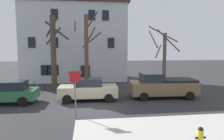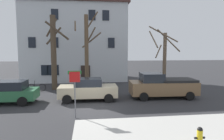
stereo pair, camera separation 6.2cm
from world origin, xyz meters
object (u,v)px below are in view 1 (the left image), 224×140
at_px(car_green_wagon, 4,92).
at_px(street_sign_pole, 75,85).
at_px(tree_bare_near, 54,51).
at_px(tree_bare_mid, 87,50).
at_px(pickup_truck_brown, 162,86).
at_px(car_beige_sedan, 88,89).
at_px(building_main, 76,35).
at_px(bicycle_leaning, 37,87).
at_px(fire_hydrant, 200,137).
at_px(tree_bare_far, 164,57).

height_order(car_green_wagon, street_sign_pole, street_sign_pole).
height_order(tree_bare_near, street_sign_pole, tree_bare_near).
height_order(tree_bare_mid, pickup_truck_brown, tree_bare_mid).
height_order(car_green_wagon, car_beige_sedan, car_beige_sedan).
height_order(building_main, bicycle_leaning, building_main).
relative_size(tree_bare_near, tree_bare_mid, 0.95).
distance_m(fire_hydrant, bicycle_leaning, 15.45).
relative_size(tree_bare_mid, car_green_wagon, 1.64).
distance_m(building_main, tree_bare_far, 12.25).
xyz_separation_m(car_beige_sedan, pickup_truck_brown, (6.09, 0.18, 0.12)).
bearing_deg(bicycle_leaning, tree_bare_near, 20.06).
height_order(tree_bare_far, bicycle_leaning, tree_bare_far).
distance_m(building_main, car_beige_sedan, 12.80).
distance_m(street_sign_pole, bicycle_leaning, 9.21).
xyz_separation_m(building_main, tree_bare_near, (-1.80, -6.96, -2.01)).
bearing_deg(tree_bare_mid, pickup_truck_brown, -34.42).
bearing_deg(fire_hydrant, tree_bare_far, 74.29).
height_order(car_green_wagon, pickup_truck_brown, pickup_truck_brown).
distance_m(tree_bare_near, car_green_wagon, 6.37).
relative_size(building_main, car_green_wagon, 2.82).
bearing_deg(tree_bare_near, tree_bare_mid, -5.59).
xyz_separation_m(tree_bare_far, fire_hydrant, (-3.49, -12.41, -2.69)).
bearing_deg(fire_hydrant, building_main, 106.12).
bearing_deg(street_sign_pole, building_main, 92.73).
xyz_separation_m(tree_bare_near, bicycle_leaning, (-1.59, -0.58, -3.49)).
bearing_deg(building_main, car_beige_sedan, -82.69).
xyz_separation_m(pickup_truck_brown, fire_hydrant, (-1.82, -8.47, -0.44)).
relative_size(car_green_wagon, street_sign_pole, 1.72).
bearing_deg(car_beige_sedan, street_sign_pole, -100.85).
distance_m(fire_hydrant, street_sign_pole, 6.79).
distance_m(tree_bare_mid, street_sign_pole, 8.62).
bearing_deg(tree_bare_mid, tree_bare_far, -2.17).
distance_m(tree_bare_near, car_beige_sedan, 6.50).
bearing_deg(tree_bare_far, fire_hydrant, -105.71).
height_order(building_main, tree_bare_mid, building_main).
bearing_deg(tree_bare_mid, fire_hydrant, -71.07).
distance_m(tree_bare_mid, car_beige_sedan, 5.39).
distance_m(tree_bare_near, tree_bare_mid, 3.23).
bearing_deg(pickup_truck_brown, tree_bare_near, 154.17).
distance_m(tree_bare_mid, fire_hydrant, 13.86).
bearing_deg(fire_hydrant, car_beige_sedan, 117.27).
bearing_deg(pickup_truck_brown, tree_bare_mid, 145.58).
distance_m(building_main, pickup_truck_brown, 14.62).
bearing_deg(building_main, tree_bare_far, -39.26).
bearing_deg(pickup_truck_brown, street_sign_pole, -148.95).
height_order(tree_bare_mid, car_beige_sedan, tree_bare_mid).
xyz_separation_m(tree_bare_mid, pickup_truck_brown, (6.17, -4.23, -2.97)).
height_order(tree_bare_near, tree_bare_mid, tree_bare_mid).
bearing_deg(car_beige_sedan, tree_bare_mid, 91.08).
relative_size(tree_bare_far, car_beige_sedan, 1.39).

